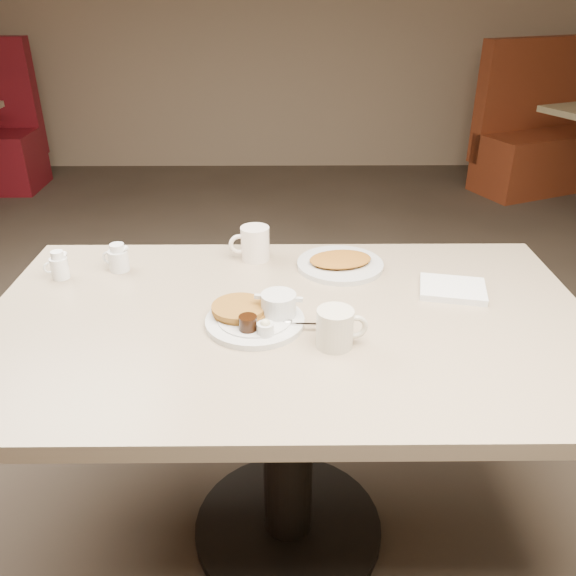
{
  "coord_description": "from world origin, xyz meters",
  "views": [
    {
      "loc": [
        -0.01,
        -1.24,
        1.48
      ],
      "look_at": [
        0.0,
        0.02,
        0.82
      ],
      "focal_mm": 36.6,
      "sensor_mm": 36.0,
      "label": 1
    }
  ],
  "objects_px": {
    "main_plate": "(257,315)",
    "coffee_mug_near": "(336,327)",
    "creamer_right": "(118,258)",
    "coffee_mug_far": "(254,243)",
    "diner_table": "(288,374)",
    "hash_plate": "(340,263)",
    "creamer_left": "(59,266)",
    "booth_back_right": "(556,137)"
  },
  "relations": [
    {
      "from": "coffee_mug_far",
      "to": "hash_plate",
      "type": "relative_size",
      "value": 0.43
    },
    {
      "from": "coffee_mug_far",
      "to": "booth_back_right",
      "type": "height_order",
      "value": "booth_back_right"
    },
    {
      "from": "coffee_mug_near",
      "to": "booth_back_right",
      "type": "height_order",
      "value": "booth_back_right"
    },
    {
      "from": "diner_table",
      "to": "creamer_right",
      "type": "distance_m",
      "value": 0.59
    },
    {
      "from": "diner_table",
      "to": "main_plate",
      "type": "height_order",
      "value": "main_plate"
    },
    {
      "from": "diner_table",
      "to": "booth_back_right",
      "type": "xyz_separation_m",
      "value": [
        2.12,
        3.32,
        -0.17
      ]
    },
    {
      "from": "coffee_mug_near",
      "to": "creamer_right",
      "type": "bearing_deg",
      "value": 145.92
    },
    {
      "from": "hash_plate",
      "to": "booth_back_right",
      "type": "distance_m",
      "value": 3.63
    },
    {
      "from": "creamer_right",
      "to": "booth_back_right",
      "type": "bearing_deg",
      "value": 49.63
    },
    {
      "from": "diner_table",
      "to": "hash_plate",
      "type": "xyz_separation_m",
      "value": [
        0.15,
        0.28,
        0.18
      ]
    },
    {
      "from": "main_plate",
      "to": "creamer_right",
      "type": "relative_size",
      "value": 3.58
    },
    {
      "from": "creamer_right",
      "to": "coffee_mug_far",
      "type": "bearing_deg",
      "value": 10.76
    },
    {
      "from": "creamer_right",
      "to": "creamer_left",
      "type": "bearing_deg",
      "value": -162.02
    },
    {
      "from": "coffee_mug_far",
      "to": "creamer_right",
      "type": "height_order",
      "value": "coffee_mug_far"
    },
    {
      "from": "coffee_mug_far",
      "to": "coffee_mug_near",
      "type": "bearing_deg",
      "value": -66.58
    },
    {
      "from": "coffee_mug_near",
      "to": "hash_plate",
      "type": "height_order",
      "value": "coffee_mug_near"
    },
    {
      "from": "main_plate",
      "to": "booth_back_right",
      "type": "height_order",
      "value": "booth_back_right"
    },
    {
      "from": "creamer_left",
      "to": "hash_plate",
      "type": "xyz_separation_m",
      "value": [
        0.78,
        0.06,
        -0.02
      ]
    },
    {
      "from": "main_plate",
      "to": "coffee_mug_far",
      "type": "relative_size",
      "value": 2.44
    },
    {
      "from": "main_plate",
      "to": "coffee_mug_near",
      "type": "distance_m",
      "value": 0.21
    },
    {
      "from": "coffee_mug_far",
      "to": "booth_back_right",
      "type": "bearing_deg",
      "value": 53.4
    },
    {
      "from": "coffee_mug_near",
      "to": "booth_back_right",
      "type": "bearing_deg",
      "value": 59.76
    },
    {
      "from": "main_plate",
      "to": "diner_table",
      "type": "bearing_deg",
      "value": 19.73
    },
    {
      "from": "booth_back_right",
      "to": "coffee_mug_near",
      "type": "bearing_deg",
      "value": -120.24
    },
    {
      "from": "creamer_right",
      "to": "hash_plate",
      "type": "bearing_deg",
      "value": 1.27
    },
    {
      "from": "creamer_left",
      "to": "creamer_right",
      "type": "height_order",
      "value": "same"
    },
    {
      "from": "coffee_mug_far",
      "to": "diner_table",
      "type": "bearing_deg",
      "value": -74.22
    },
    {
      "from": "main_plate",
      "to": "creamer_left",
      "type": "bearing_deg",
      "value": 155.98
    },
    {
      "from": "coffee_mug_far",
      "to": "creamer_left",
      "type": "xyz_separation_m",
      "value": [
        -0.53,
        -0.12,
        -0.01
      ]
    },
    {
      "from": "coffee_mug_far",
      "to": "hash_plate",
      "type": "distance_m",
      "value": 0.26
    },
    {
      "from": "creamer_left",
      "to": "coffee_mug_near",
      "type": "bearing_deg",
      "value": -25.27
    },
    {
      "from": "creamer_left",
      "to": "hash_plate",
      "type": "bearing_deg",
      "value": 4.59
    },
    {
      "from": "diner_table",
      "to": "hash_plate",
      "type": "height_order",
      "value": "hash_plate"
    },
    {
      "from": "creamer_left",
      "to": "booth_back_right",
      "type": "height_order",
      "value": "booth_back_right"
    },
    {
      "from": "coffee_mug_far",
      "to": "main_plate",
      "type": "bearing_deg",
      "value": -86.48
    },
    {
      "from": "creamer_left",
      "to": "booth_back_right",
      "type": "relative_size",
      "value": 0.04
    },
    {
      "from": "hash_plate",
      "to": "coffee_mug_near",
      "type": "bearing_deg",
      "value": -96.44
    },
    {
      "from": "coffee_mug_near",
      "to": "main_plate",
      "type": "bearing_deg",
      "value": 151.04
    },
    {
      "from": "diner_table",
      "to": "creamer_left",
      "type": "xyz_separation_m",
      "value": [
        -0.63,
        0.22,
        0.21
      ]
    },
    {
      "from": "coffee_mug_near",
      "to": "diner_table",
      "type": "bearing_deg",
      "value": 130.07
    },
    {
      "from": "creamer_left",
      "to": "booth_back_right",
      "type": "xyz_separation_m",
      "value": [
        2.74,
        3.1,
        -0.38
      ]
    },
    {
      "from": "main_plate",
      "to": "hash_plate",
      "type": "relative_size",
      "value": 1.04
    }
  ]
}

